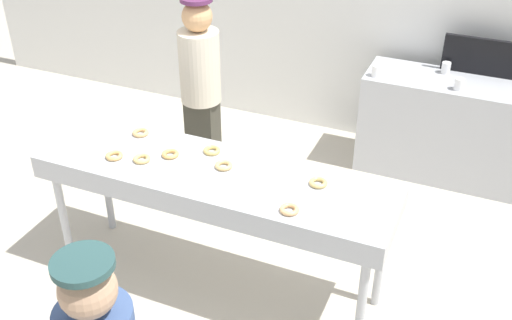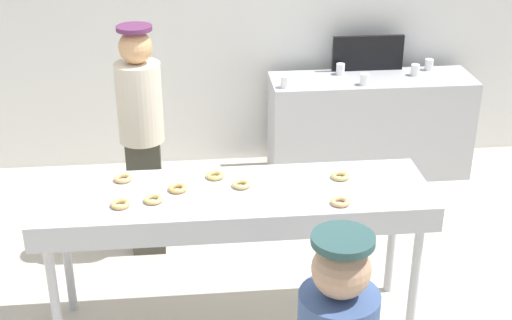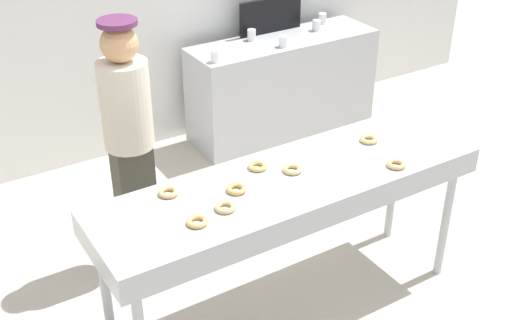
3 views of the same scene
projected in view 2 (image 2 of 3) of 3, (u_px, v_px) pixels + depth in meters
name	position (u px, v px, depth m)	size (l,w,h in m)	color
back_wall	(213.00, 0.00, 6.30)	(8.00, 0.12, 3.03)	white
fryer_conveyor	(235.00, 203.00, 4.30)	(2.33, 0.66, 0.96)	#B7BABF
glazed_donut_0	(178.00, 188.00, 4.26)	(0.11, 0.11, 0.03)	#E0AB5C
glazed_donut_1	(340.00, 176.00, 4.40)	(0.11, 0.11, 0.03)	#DDBB6B
glazed_donut_2	(153.00, 199.00, 4.14)	(0.11, 0.11, 0.03)	#E0B96C
glazed_donut_3	(123.00, 178.00, 4.38)	(0.11, 0.11, 0.03)	#EBB36D
glazed_donut_4	(340.00, 202.00, 4.11)	(0.11, 0.11, 0.03)	#E4AD6F
glazed_donut_5	(241.00, 184.00, 4.30)	(0.11, 0.11, 0.03)	#E0B870
glazed_donut_6	(215.00, 175.00, 4.41)	(0.11, 0.11, 0.03)	#DFBB62
glazed_donut_7	(120.00, 204.00, 4.09)	(0.11, 0.11, 0.03)	#E9B465
worker_baker	(142.00, 131.00, 5.06)	(0.31, 0.31, 1.72)	#3C3A2F
prep_counter	(369.00, 126.00, 6.48)	(1.78, 0.54, 0.90)	#B7BABF
paper_cup_0	(415.00, 70.00, 6.33)	(0.07, 0.07, 0.10)	white
paper_cup_1	(340.00, 69.00, 6.35)	(0.07, 0.07, 0.10)	white
paper_cup_2	(364.00, 79.00, 6.11)	(0.07, 0.07, 0.10)	white
paper_cup_3	(429.00, 65.00, 6.47)	(0.07, 0.07, 0.10)	white
paper_cup_4	(285.00, 82.00, 6.04)	(0.07, 0.07, 0.10)	white
menu_display	(368.00, 53.00, 6.42)	(0.64, 0.04, 0.31)	black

